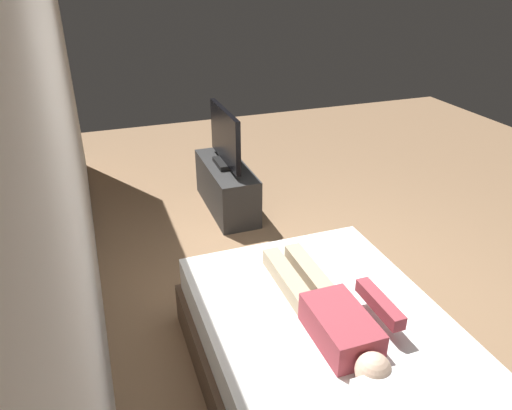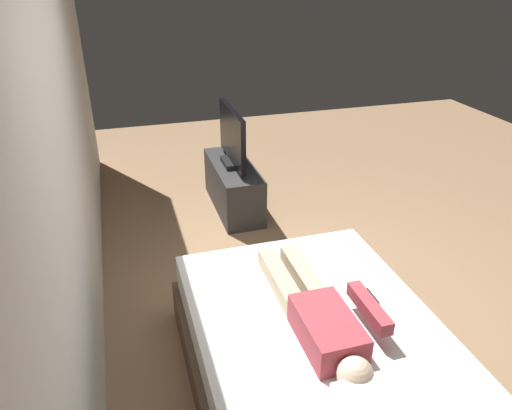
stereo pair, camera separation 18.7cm
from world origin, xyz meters
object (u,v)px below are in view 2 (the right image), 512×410
remote (370,297)px  tv_stand (233,186)px  tv (232,138)px  bed (319,366)px  person (320,315)px

remote → tv_stand: size_ratio=0.14×
tv → remote: bearing=-173.8°
bed → remote: 0.52m
tv_stand → tv: 0.53m
bed → person: 0.36m
tv → tv_stand: bearing=90.0°
tv_stand → tv: size_ratio=1.25×
person → bed: bearing=-171.0°
person → tv_stand: (2.58, -0.14, -0.37)m
tv_stand → tv: tv is taller
tv → person: bearing=176.9°
bed → tv: bearing=-3.0°
remote → tv: bearing=6.2°
tv_stand → remote: bearing=-173.8°
person → tv_stand: size_ratio=1.15×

